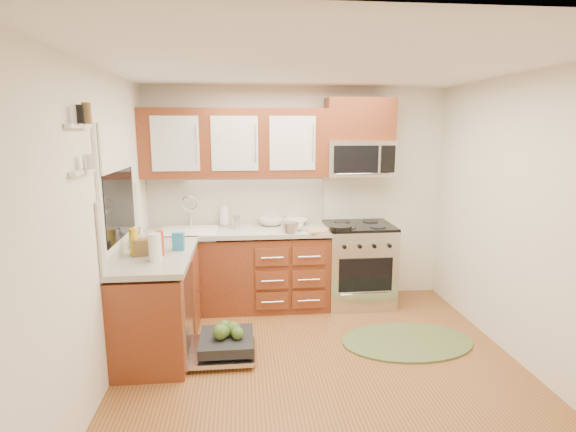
{
  "coord_description": "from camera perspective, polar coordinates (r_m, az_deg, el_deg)",
  "views": [
    {
      "loc": [
        -0.65,
        -3.5,
        2.04
      ],
      "look_at": [
        -0.21,
        0.85,
        1.18
      ],
      "focal_mm": 28.0,
      "sensor_mm": 36.0,
      "label": 1
    }
  ],
  "objects": [
    {
      "name": "ceiling",
      "position": [
        3.59,
        4.91,
        18.47
      ],
      "size": [
        3.5,
        3.5,
        0.0
      ],
      "primitive_type": "plane",
      "rotation": [
        3.14,
        0.0,
        0.0
      ],
      "color": "white",
      "rests_on": "ground"
    },
    {
      "name": "shelf_upper",
      "position": [
        3.33,
        -25.02,
        10.3
      ],
      "size": [
        0.04,
        0.4,
        0.03
      ],
      "primitive_type": "cube",
      "color": "white",
      "rests_on": "ground"
    },
    {
      "name": "paper_towel_roll",
      "position": [
        3.98,
        -16.53,
        -3.81
      ],
      "size": [
        0.13,
        0.13,
        0.24
      ],
      "primitive_type": "cylinder",
      "rotation": [
        0.0,
        0.0,
        -0.2
      ],
      "color": "white",
      "rests_on": "countertop_left"
    },
    {
      "name": "sink",
      "position": [
        5.11,
        -12.42,
        -3.19
      ],
      "size": [
        0.62,
        0.5,
        0.26
      ],
      "primitive_type": null,
      "color": "white",
      "rests_on": "ground"
    },
    {
      "name": "base_cabinet_back",
      "position": [
        5.21,
        -6.42,
        -7.02
      ],
      "size": [
        2.05,
        0.6,
        0.85
      ],
      "primitive_type": "cube",
      "color": "maroon",
      "rests_on": "ground"
    },
    {
      "name": "countertop_back",
      "position": [
        5.07,
        -6.53,
        -1.94
      ],
      "size": [
        2.07,
        0.64,
        0.05
      ],
      "primitive_type": "cube",
      "color": "#9F9891",
      "rests_on": "base_cabinet_back"
    },
    {
      "name": "cup",
      "position": [
        4.95,
        1.34,
        -1.39
      ],
      "size": [
        0.13,
        0.13,
        0.09
      ],
      "primitive_type": "imported",
      "rotation": [
        0.0,
        0.0,
        0.15
      ],
      "color": "#999999",
      "rests_on": "countertop_back"
    },
    {
      "name": "window",
      "position": [
        4.17,
        -20.9,
        3.66
      ],
      "size": [
        0.03,
        1.05,
        1.05
      ],
      "primitive_type": null,
      "color": "white",
      "rests_on": "ground"
    },
    {
      "name": "wooden_box",
      "position": [
        4.19,
        -18.07,
        -3.81
      ],
      "size": [
        0.17,
        0.14,
        0.15
      ],
      "primitive_type": "cube",
      "rotation": [
        0.0,
        0.0,
        0.25
      ],
      "color": "brown",
      "rests_on": "countertop_left"
    },
    {
      "name": "floor",
      "position": [
        4.1,
        4.3,
        -18.72
      ],
      "size": [
        3.5,
        3.5,
        0.0
      ],
      "primitive_type": "plane",
      "color": "brown",
      "rests_on": "ground"
    },
    {
      "name": "shelf_lower",
      "position": [
        3.34,
        -24.6,
        5.16
      ],
      "size": [
        0.04,
        0.4,
        0.03
      ],
      "primitive_type": "cube",
      "color": "white",
      "rests_on": "ground"
    },
    {
      "name": "backsplash_left",
      "position": [
        4.25,
        -20.5,
        -0.84
      ],
      "size": [
        0.02,
        1.25,
        0.57
      ],
      "primitive_type": "cube",
      "color": "beige",
      "rests_on": "ground"
    },
    {
      "name": "window_blind",
      "position": [
        4.14,
        -20.88,
        8.21
      ],
      "size": [
        0.02,
        0.96,
        0.4
      ],
      "primitive_type": "cube",
      "color": "white",
      "rests_on": "ground"
    },
    {
      "name": "backsplash_back",
      "position": [
        5.3,
        -6.57,
        2.04
      ],
      "size": [
        2.05,
        0.02,
        0.57
      ],
      "primitive_type": "cube",
      "color": "beige",
      "rests_on": "ground"
    },
    {
      "name": "wall_back",
      "position": [
        5.35,
        1.22,
        2.63
      ],
      "size": [
        3.5,
        0.04,
        2.5
      ],
      "primitive_type": "cube",
      "color": "silver",
      "rests_on": "ground"
    },
    {
      "name": "wall_right",
      "position": [
        4.32,
        28.09,
        -0.73
      ],
      "size": [
        0.04,
        3.5,
        2.5
      ],
      "primitive_type": "cube",
      "color": "silver",
      "rests_on": "ground"
    },
    {
      "name": "skillet",
      "position": [
        4.91,
        6.66,
        -1.48
      ],
      "size": [
        0.3,
        0.3,
        0.05
      ],
      "primitive_type": "cylinder",
      "rotation": [
        0.0,
        0.0,
        0.21
      ],
      "color": "black",
      "rests_on": "range"
    },
    {
      "name": "base_cabinet_left",
      "position": [
        4.41,
        -16.15,
        -10.81
      ],
      "size": [
        0.6,
        1.25,
        0.85
      ],
      "primitive_type": "cube",
      "color": "maroon",
      "rests_on": "ground"
    },
    {
      "name": "cutting_board",
      "position": [
        4.92,
        4.04,
        -1.89
      ],
      "size": [
        0.31,
        0.24,
        0.02
      ],
      "primitive_type": "cube",
      "rotation": [
        0.0,
        0.0,
        0.26
      ],
      "color": "tan",
      "rests_on": "countertop_back"
    },
    {
      "name": "soap_bottle_b",
      "position": [
        4.46,
        -18.25,
        -2.57
      ],
      "size": [
        0.12,
        0.12,
        0.2
      ],
      "primitive_type": "imported",
      "rotation": [
        0.0,
        0.0,
        0.42
      ],
      "color": "#999999",
      "rests_on": "countertop_left"
    },
    {
      "name": "wall_left",
      "position": [
        3.75,
        -22.75,
        -1.89
      ],
      "size": [
        0.04,
        3.5,
        2.5
      ],
      "primitive_type": "cube",
      "color": "silver",
      "rests_on": "ground"
    },
    {
      "name": "wall_front",
      "position": [
        2.03,
        13.7,
        -12.09
      ],
      "size": [
        3.5,
        0.04,
        2.5
      ],
      "primitive_type": "cube",
      "color": "silver",
      "rests_on": "ground"
    },
    {
      "name": "countertop_left",
      "position": [
        4.26,
        -16.36,
        -4.86
      ],
      "size": [
        0.64,
        1.27,
        0.05
      ],
      "primitive_type": "cube",
      "color": "#9F9891",
      "rests_on": "base_cabinet_left"
    },
    {
      "name": "mustard_bottle",
      "position": [
        4.22,
        -18.98,
        -3.12
      ],
      "size": [
        0.09,
        0.09,
        0.24
      ],
      "primitive_type": "cylinder",
      "rotation": [
        0.0,
        0.0,
        0.26
      ],
      "color": "gold",
      "rests_on": "countertop_left"
    },
    {
      "name": "range",
      "position": [
        5.34,
        8.91,
        -6.05
      ],
      "size": [
        0.76,
        0.64,
        0.95
      ],
      "primitive_type": null,
      "color": "silver",
      "rests_on": "ground"
    },
    {
      "name": "red_bottle",
      "position": [
        4.12,
        -15.9,
        -3.37
      ],
      "size": [
        0.07,
        0.07,
        0.23
      ],
      "primitive_type": "cylinder",
      "rotation": [
        0.0,
        0.0,
        -0.18
      ],
      "color": "red",
      "rests_on": "countertop_left"
    },
    {
      "name": "microwave",
      "position": [
        5.23,
        8.98,
        7.27
      ],
      "size": [
        0.76,
        0.38,
        0.4
      ],
      "primitive_type": null,
      "color": "silver",
      "rests_on": "ground"
    },
    {
      "name": "bowl_a",
      "position": [
        5.25,
        0.97,
        -0.76
      ],
      "size": [
        0.33,
        0.33,
        0.07
      ],
      "primitive_type": "imported",
      "rotation": [
        0.0,
        0.0,
        -0.22
      ],
      "color": "#999999",
      "rests_on": "countertop_back"
    },
    {
      "name": "upper_cabinets",
      "position": [
        5.08,
        -6.76,
        9.19
      ],
      "size": [
        2.05,
        0.35,
        0.75
      ],
      "primitive_type": null,
      "color": "maroon",
      "rests_on": "ground"
    },
    {
      "name": "bowl_b",
      "position": [
        5.22,
        -2.16,
        -0.71
      ],
      "size": [
        0.33,
        0.33,
        0.09
      ],
      "primitive_type": "imported",
      "rotation": [
        0.0,
        0.0,
        0.16
      ],
      "color": "#999999",
      "rests_on": "countertop_back"
    },
    {
      "name": "rug",
      "position": [
        4.65,
        14.89,
        -15.13
      ],
      "size": [
        1.47,
        1.18,
        0.02
      ],
      "primitive_type": null,
      "rotation": [
        0.0,
        0.0,
        -0.32
      ],
      "color": "#59683B",
      "rests_on": "ground"
    },
    {
      "name": "dishwasher",
      "position": [
        4.27,
        -8.33,
        -16.01
      ],
      "size": [
        0.7,
        0.6,
        0.2
      ],
      "primitive_type": null,
      "color": "silver",
      "rests_on": "ground"
    },
    {
      "name": "canister",
      "position": [
        5.07,
        -6.63,
        -0.8
      ],
      "size": [
        0.1,
        0.1,
        0.15
      ],
      "primitive_type": "cylinder",
      "rotation": [
        0.0,
        0.0,
        0.12
      ],
      "color": "silver",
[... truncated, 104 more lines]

